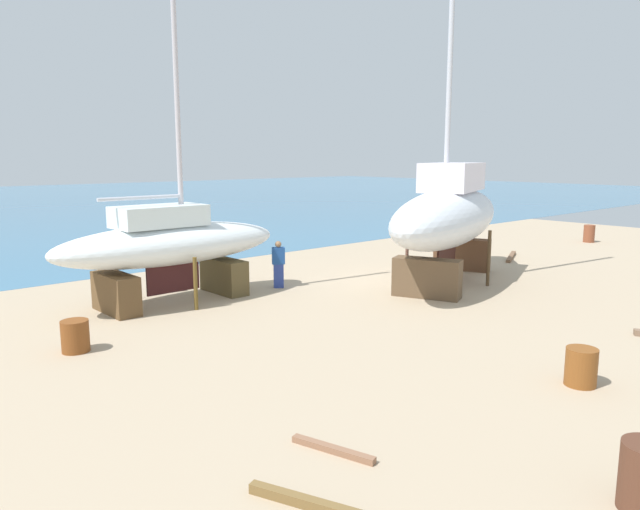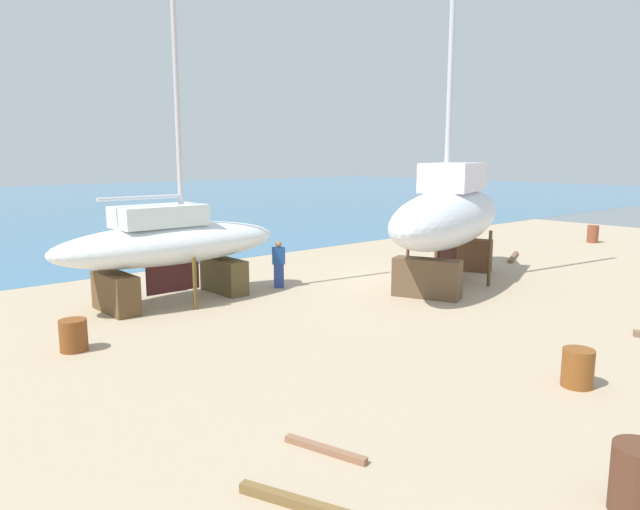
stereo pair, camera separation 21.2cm
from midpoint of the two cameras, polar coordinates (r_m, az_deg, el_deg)
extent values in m
plane|color=tan|center=(19.21, 16.70, -4.43)|extent=(48.15, 48.15, 0.00)
cube|color=teal|center=(63.17, -26.96, 4.45)|extent=(164.90, 78.47, 0.01)
cube|color=brown|center=(19.21, 10.11, -2.23)|extent=(1.48, 2.28, 1.27)
cube|color=brown|center=(24.18, 13.47, 0.08)|extent=(1.48, 2.28, 1.27)
cylinder|color=brown|center=(21.32, 15.91, -0.31)|extent=(0.12, 0.12, 1.98)
cylinder|color=brown|center=(22.01, 8.24, 0.26)|extent=(0.12, 0.12, 1.98)
ellipsoid|color=white|center=(21.43, 12.14, 3.66)|extent=(10.65, 6.50, 2.02)
cube|color=#44211A|center=(21.67, 11.99, -0.87)|extent=(2.34, 1.03, 1.42)
cube|color=white|center=(21.85, 12.60, 7.47)|extent=(4.08, 2.94, 1.01)
cylinder|color=silver|center=(21.40, 12.50, 22.70)|extent=(0.18, 0.18, 12.31)
cylinder|color=beige|center=(22.60, 13.10, 8.52)|extent=(3.41, 1.52, 0.13)
cube|color=brown|center=(19.84, -9.69, -2.02)|extent=(0.74, 1.94, 1.15)
cube|color=brown|center=(18.12, -19.67, -3.56)|extent=(0.74, 1.94, 1.15)
cylinder|color=brown|center=(20.02, -16.29, -1.52)|extent=(0.12, 0.12, 1.59)
cylinder|color=brown|center=(17.73, -12.43, -2.76)|extent=(0.12, 0.12, 1.59)
ellipsoid|color=white|center=(18.68, -14.61, 1.06)|extent=(7.55, 2.57, 1.28)
cube|color=#431C1C|center=(18.87, -14.47, -2.20)|extent=(1.80, 0.12, 0.89)
cube|color=white|center=(18.40, -15.76, 3.69)|extent=(2.73, 1.50, 0.64)
cylinder|color=beige|center=(18.88, -14.30, 17.91)|extent=(0.16, 0.16, 9.84)
cylinder|color=silver|center=(18.11, -17.43, 5.37)|extent=(2.63, 0.17, 0.11)
cube|color=#2D4193|center=(20.37, -4.37, -2.05)|extent=(0.39, 0.35, 0.84)
cube|color=navy|center=(20.24, -4.40, -0.07)|extent=(0.50, 0.44, 0.59)
sphere|color=#8D6847|center=(20.18, -4.41, 1.06)|extent=(0.22, 0.22, 0.22)
cylinder|color=brown|center=(12.87, 23.76, -9.99)|extent=(0.70, 0.70, 0.77)
cylinder|color=brown|center=(14.94, -23.22, -7.30)|extent=(0.89, 0.89, 0.75)
cylinder|color=brown|center=(34.30, 24.68, 1.92)|extent=(0.77, 0.77, 0.92)
cube|color=brown|center=(27.62, 17.98, -0.16)|extent=(2.50, 1.31, 0.13)
cube|color=brown|center=(8.16, -0.48, -23.45)|extent=(0.97, 2.07, 0.14)
cube|color=#8E6247|center=(9.49, 0.58, -18.48)|extent=(0.54, 1.42, 0.10)
camera|label=1|loc=(0.11, -90.31, -0.05)|focal=32.69mm
camera|label=2|loc=(0.11, 89.69, 0.05)|focal=32.69mm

